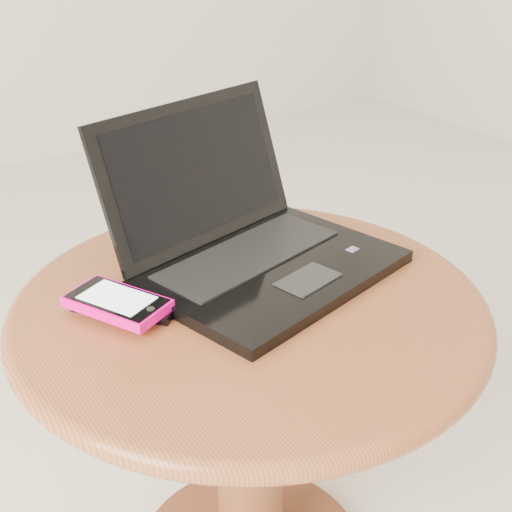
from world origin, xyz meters
TOP-DOWN VIEW (x-y plane):
  - table at (0.02, -0.00)m, footprint 0.60×0.60m
  - laptop at (0.06, 0.07)m, footprint 0.38×0.36m
  - phone_black at (-0.12, 0.06)m, footprint 0.13×0.14m
  - phone_pink at (-0.14, 0.05)m, footprint 0.11×0.14m

SIDE VIEW (x-z plane):
  - table at x=0.02m, z-range 0.14..0.61m
  - phone_black at x=-0.12m, z-range 0.47..0.49m
  - phone_pink at x=-0.14m, z-range 0.49..0.50m
  - laptop at x=0.06m, z-range 0.41..0.61m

